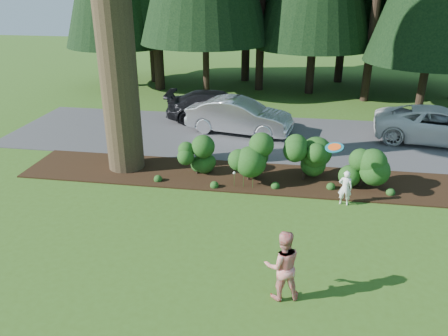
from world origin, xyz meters
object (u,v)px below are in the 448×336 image
at_px(car_dark_suv, 218,107).
at_px(adult, 283,265).
at_px(car_silver_wagon, 239,116).
at_px(frisbee, 334,147).
at_px(car_white_suv, 440,125).
at_px(child, 345,188).

xyz_separation_m(car_dark_suv, adult, (3.45, -12.03, 0.06)).
bearing_deg(car_silver_wagon, frisbee, -139.90).
xyz_separation_m(car_silver_wagon, frisbee, (3.49, -6.09, 1.04)).
bearing_deg(adult, car_white_suv, -133.21).
relative_size(car_silver_wagon, car_white_suv, 0.88).
relative_size(car_dark_suv, frisbee, 8.95).
distance_m(adult, frisbee, 4.70).
height_order(car_dark_suv, frisbee, frisbee).
height_order(car_white_suv, adult, adult).
distance_m(child, adult, 4.78).
height_order(car_silver_wagon, child, car_silver_wagon).
height_order(car_dark_suv, child, car_dark_suv).
relative_size(car_silver_wagon, adult, 2.87).
xyz_separation_m(car_white_suv, frisbee, (-4.72, -6.19, 1.07)).
bearing_deg(frisbee, car_silver_wagon, 119.78).
distance_m(car_silver_wagon, car_dark_suv, 1.95).
height_order(car_silver_wagon, adult, adult).
bearing_deg(car_white_suv, child, 153.63).
xyz_separation_m(car_white_suv, adult, (-5.97, -10.60, 0.04)).
distance_m(car_dark_suv, adult, 12.52).
relative_size(car_white_suv, adult, 3.26).
bearing_deg(adult, child, -124.51).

